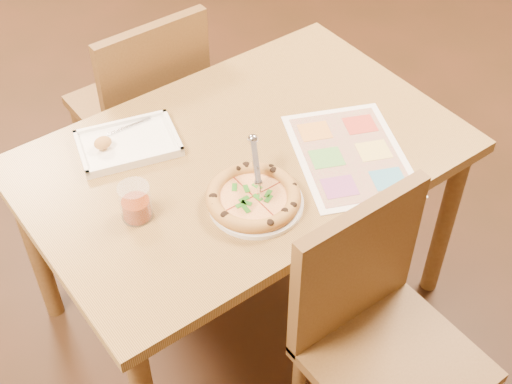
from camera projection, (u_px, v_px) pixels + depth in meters
dining_table at (243, 173)px, 2.20m from camera, size 1.30×0.85×0.72m
chair_near at (375, 315)px, 1.90m from camera, size 0.42×0.42×0.47m
chair_far at (146, 95)px, 2.59m from camera, size 0.42×0.42×0.47m
plate at (256, 203)px, 1.98m from camera, size 0.32×0.32×0.01m
pizza at (253, 197)px, 1.96m from camera, size 0.27×0.27×0.04m
pizza_cutter at (257, 168)px, 1.95m from camera, size 0.10×0.16×0.10m
appetizer_tray at (126, 144)px, 2.15m from camera, size 0.34×0.27×0.06m
glass_tumbler at (136, 204)px, 1.92m from camera, size 0.09×0.09×0.11m
menu at (350, 155)px, 2.13m from camera, size 0.47×0.53×0.00m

